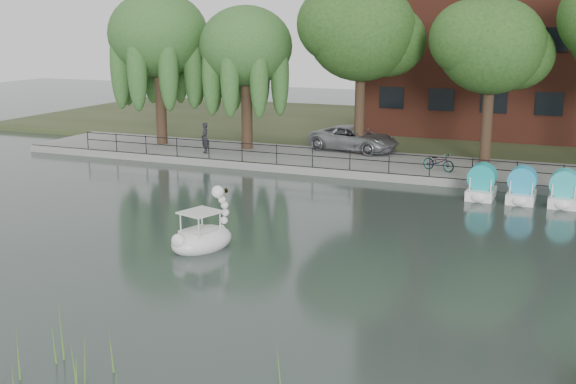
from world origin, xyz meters
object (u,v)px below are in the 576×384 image
Objects in this scene: swan_boat at (203,235)px; bicycle at (439,161)px; minivan at (354,137)px; pedestrian at (205,136)px.

bicycle is at bearing 87.58° from swan_boat.
minivan is at bearing 76.07° from bicycle.
bicycle is at bearing -112.23° from minivan.
minivan is at bearing 69.32° from pedestrian.
swan_boat is (0.33, -18.25, -0.77)m from minivan.
pedestrian reaches higher than bicycle.
pedestrian reaches higher than swan_boat.
bicycle is 15.40m from swan_boat.
swan_boat is at bearing -19.30° from pedestrian.
minivan is 18.27m from swan_boat.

